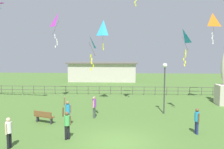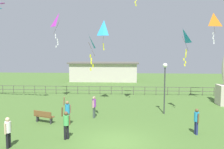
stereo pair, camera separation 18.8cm
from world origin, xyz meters
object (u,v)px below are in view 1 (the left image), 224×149
(person_2, at_px, (68,111))
(kite_1, at_px, (182,38))
(person_3, at_px, (197,119))
(park_bench, at_px, (44,116))
(kite_0, at_px, (89,44))
(person_4, at_px, (94,105))
(kite_3, at_px, (59,22))
(lamppost, at_px, (165,77))
(person_0, at_px, (67,123))
(kite_5, at_px, (104,29))
(person_1, at_px, (9,131))
(kite_4, at_px, (212,21))

(person_2, height_order, kite_1, kite_1)
(person_3, bearing_deg, park_bench, 170.54)
(person_3, height_order, kite_0, kite_0)
(person_4, xyz_separation_m, kite_3, (-4.12, 5.53, 6.86))
(lamppost, height_order, person_3, lamppost)
(person_0, xyz_separation_m, kite_5, (1.31, 9.02, 6.05))
(person_3, relative_size, kite_1, 0.56)
(person_1, bearing_deg, person_2, 60.13)
(person_1, bearing_deg, person_0, 26.45)
(park_bench, relative_size, person_0, 0.82)
(person_1, xyz_separation_m, kite_5, (4.00, 10.36, 6.07))
(person_1, bearing_deg, lamppost, 37.70)
(kite_1, bearing_deg, person_4, -170.45)
(park_bench, relative_size, person_1, 0.95)
(person_2, xyz_separation_m, kite_0, (1.46, 0.19, 4.49))
(park_bench, distance_m, kite_4, 16.96)
(lamppost, bearing_deg, kite_1, -15.65)
(person_3, bearing_deg, kite_0, 168.54)
(park_bench, height_order, kite_0, kite_0)
(kite_0, height_order, kite_4, kite_4)
(park_bench, relative_size, person_2, 0.78)
(lamppost, bearing_deg, kite_3, 156.91)
(park_bench, distance_m, person_2, 1.96)
(lamppost, relative_size, person_2, 2.06)
(person_2, height_order, kite_5, kite_5)
(person_1, xyz_separation_m, kite_1, (10.32, 6.71, 5.08))
(person_1, distance_m, person_4, 6.70)
(person_4, distance_m, kite_4, 13.52)
(lamppost, distance_m, person_3, 5.08)
(lamppost, xyz_separation_m, person_3, (1.17, -4.49, -2.08))
(person_0, xyz_separation_m, kite_0, (0.91, 2.58, 4.53))
(person_0, relative_size, person_4, 1.15)
(lamppost, distance_m, person_0, 8.84)
(park_bench, distance_m, kite_1, 11.71)
(person_4, distance_m, kite_1, 8.42)
(person_3, distance_m, kite_1, 6.58)
(kite_4, bearing_deg, kite_3, 179.25)
(lamppost, xyz_separation_m, person_0, (-6.43, -5.71, -2.04))
(person_1, relative_size, kite_4, 0.57)
(kite_4, relative_size, kite_5, 1.05)
(person_2, relative_size, kite_5, 0.73)
(kite_5, bearing_deg, kite_3, 170.21)
(person_1, relative_size, person_2, 0.82)
(park_bench, bearing_deg, person_3, -9.46)
(person_4, bearing_deg, kite_1, 9.55)
(person_4, bearing_deg, kite_5, 86.17)
(park_bench, xyz_separation_m, person_0, (2.37, -2.88, 0.49))
(kite_1, relative_size, kite_3, 0.86)
(person_3, xyz_separation_m, kite_4, (3.78, 8.38, 6.86))
(person_0, bearing_deg, park_bench, 129.43)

